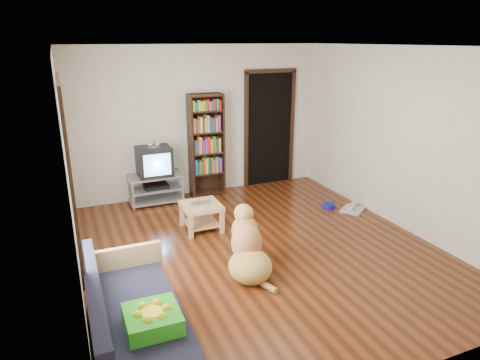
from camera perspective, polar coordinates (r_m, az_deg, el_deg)
name	(u,v)px	position (r m, az deg, el deg)	size (l,w,h in m)	color
ground	(260,249)	(5.80, 2.68, -9.22)	(5.00, 5.00, 0.00)	#5A290F
ceiling	(263,46)	(5.15, 3.13, 17.40)	(5.00, 5.00, 0.00)	white
wall_back	(200,122)	(7.60, -5.33, 7.77)	(4.50, 4.50, 0.00)	beige
wall_front	(409,237)	(3.38, 21.59, -7.10)	(4.50, 4.50, 0.00)	beige
wall_left	(68,177)	(4.83, -21.94, 0.37)	(5.00, 5.00, 0.00)	beige
wall_right	(403,140)	(6.60, 20.89, 5.03)	(5.00, 5.00, 0.00)	beige
green_cushion	(152,319)	(3.75, -11.59, -17.72)	(0.44, 0.44, 0.15)	green
laptop	(202,204)	(6.21, -5.14, -3.19)	(0.29, 0.19, 0.02)	silver
dog_bowl	(329,206)	(7.28, 11.75, -3.36)	(0.22, 0.22, 0.08)	navy
grey_rag	(353,210)	(7.27, 14.80, -3.83)	(0.40, 0.32, 0.03)	#ADADAD
window	(69,172)	(4.30, -21.83, 1.05)	(0.03, 1.46, 1.70)	white
doorway	(269,126)	(8.12, 3.93, 7.18)	(1.03, 0.05, 2.19)	black
tv_stand	(156,188)	(7.41, -11.14, -1.02)	(0.90, 0.45, 0.50)	#99999E
crt_tv	(154,161)	(7.30, -11.41, 2.55)	(0.55, 0.52, 0.58)	black
bookshelf	(206,140)	(7.53, -4.54, 5.37)	(0.60, 0.30, 1.80)	black
sofa	(134,329)	(4.07, -13.90, -18.76)	(0.80, 1.80, 0.80)	tan
coffee_table	(201,212)	(6.28, -5.19, -4.21)	(0.55, 0.55, 0.40)	#D9B56F
dog	(248,250)	(5.13, 1.03, -9.29)	(0.61, 1.01, 0.82)	gold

